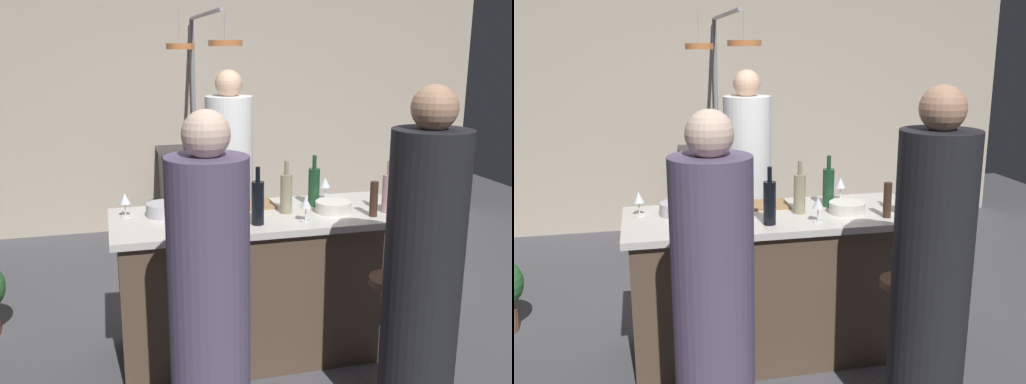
% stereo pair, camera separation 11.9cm
% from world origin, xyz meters
% --- Properties ---
extents(ground_plane, '(9.00, 9.00, 0.00)m').
position_xyz_m(ground_plane, '(0.00, 0.00, 0.00)').
color(ground_plane, '#4C4C51').
extents(back_wall, '(6.40, 0.16, 2.60)m').
position_xyz_m(back_wall, '(0.00, 2.85, 1.30)').
color(back_wall, '#BCAD99').
rests_on(back_wall, ground_plane).
extents(kitchen_island, '(1.80, 0.72, 0.90)m').
position_xyz_m(kitchen_island, '(0.00, 0.00, 0.45)').
color(kitchen_island, brown).
rests_on(kitchen_island, ground_plane).
extents(stove_range, '(0.80, 0.64, 0.89)m').
position_xyz_m(stove_range, '(0.00, 2.45, 0.45)').
color(stove_range, '#47474C').
rests_on(stove_range, ground_plane).
extents(chef, '(0.36, 0.36, 1.72)m').
position_xyz_m(chef, '(0.03, 1.07, 0.80)').
color(chef, white).
rests_on(chef, ground_plane).
extents(bar_stool_right, '(0.28, 0.28, 0.68)m').
position_xyz_m(bar_stool_right, '(0.56, -0.62, 0.38)').
color(bar_stool_right, '#4C4C51').
rests_on(bar_stool_right, ground_plane).
extents(guest_right, '(0.36, 0.36, 1.72)m').
position_xyz_m(guest_right, '(0.52, -0.97, 0.80)').
color(guest_right, black).
rests_on(guest_right, ground_plane).
extents(bar_stool_left, '(0.28, 0.28, 0.68)m').
position_xyz_m(bar_stool_left, '(-0.48, -0.62, 0.38)').
color(bar_stool_left, '#4C4C51').
rests_on(bar_stool_left, ground_plane).
extents(guest_left, '(0.35, 0.35, 1.64)m').
position_xyz_m(guest_left, '(-0.50, -1.00, 0.76)').
color(guest_left, '#594C6B').
rests_on(guest_left, ground_plane).
extents(overhead_pot_rack, '(0.59, 1.57, 2.17)m').
position_xyz_m(overhead_pot_rack, '(-0.04, 1.91, 1.64)').
color(overhead_pot_rack, gray).
rests_on(overhead_pot_rack, ground_plane).
extents(cutting_board, '(0.32, 0.22, 0.02)m').
position_xyz_m(cutting_board, '(-0.04, 0.19, 0.91)').
color(cutting_board, '#997047').
rests_on(cutting_board, kitchen_island).
extents(pepper_mill, '(0.05, 0.05, 0.21)m').
position_xyz_m(pepper_mill, '(0.62, -0.21, 1.01)').
color(pepper_mill, '#382319').
rests_on(pepper_mill, kitchen_island).
extents(wine_bottle_green, '(0.07, 0.07, 0.32)m').
position_xyz_m(wine_bottle_green, '(0.36, 0.10, 1.03)').
color(wine_bottle_green, '#193D23').
rests_on(wine_bottle_green, kitchen_island).
extents(wine_bottle_red, '(0.07, 0.07, 0.31)m').
position_xyz_m(wine_bottle_red, '(0.80, -0.26, 1.02)').
color(wine_bottle_red, '#143319').
rests_on(wine_bottle_red, kitchen_island).
extents(wine_bottle_white, '(0.07, 0.07, 0.32)m').
position_xyz_m(wine_bottle_white, '(0.15, -0.01, 1.03)').
color(wine_bottle_white, gray).
rests_on(wine_bottle_white, kitchen_island).
extents(wine_bottle_rose, '(0.07, 0.07, 0.32)m').
position_xyz_m(wine_bottle_rose, '(0.75, -0.15, 1.02)').
color(wine_bottle_rose, '#B78C8E').
rests_on(wine_bottle_rose, kitchen_island).
extents(wine_bottle_dark, '(0.07, 0.07, 0.33)m').
position_xyz_m(wine_bottle_dark, '(-0.08, -0.20, 1.03)').
color(wine_bottle_dark, black).
rests_on(wine_bottle_dark, kitchen_island).
extents(wine_glass_near_left_guest, '(0.07, 0.07, 0.15)m').
position_xyz_m(wine_glass_near_left_guest, '(-0.80, 0.14, 1.01)').
color(wine_glass_near_left_guest, silver).
rests_on(wine_glass_near_left_guest, kitchen_island).
extents(wine_glass_near_right_guest, '(0.07, 0.07, 0.15)m').
position_xyz_m(wine_glass_near_right_guest, '(0.20, -0.21, 1.01)').
color(wine_glass_near_right_guest, silver).
rests_on(wine_glass_near_right_guest, kitchen_island).
extents(wine_glass_by_chef, '(0.07, 0.07, 0.15)m').
position_xyz_m(wine_glass_by_chef, '(0.49, 0.24, 1.01)').
color(wine_glass_by_chef, silver).
rests_on(wine_glass_by_chef, kitchen_island).
extents(mixing_bowl_ceramic, '(0.22, 0.22, 0.07)m').
position_xyz_m(mixing_bowl_ceramic, '(0.43, -0.07, 0.93)').
color(mixing_bowl_ceramic, silver).
rests_on(mixing_bowl_ceramic, kitchen_island).
extents(mixing_bowl_steel, '(0.21, 0.21, 0.08)m').
position_xyz_m(mixing_bowl_steel, '(-0.58, 0.11, 0.94)').
color(mixing_bowl_steel, '#B7B7BC').
rests_on(mixing_bowl_steel, kitchen_island).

